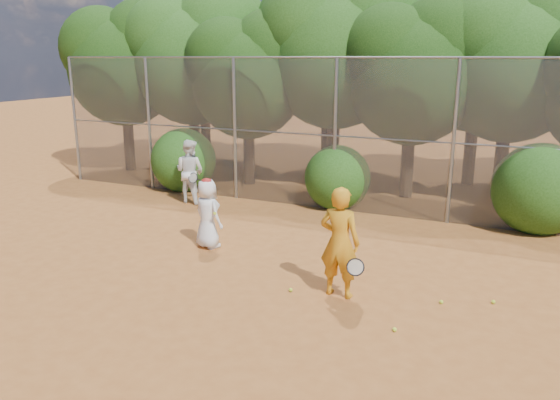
% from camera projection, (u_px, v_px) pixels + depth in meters
% --- Properties ---
extents(ground, '(80.00, 80.00, 0.00)m').
position_uv_depth(ground, '(273.00, 304.00, 9.15)').
color(ground, '#975222').
rests_on(ground, ground).
extents(fence_back, '(20.05, 0.09, 4.03)m').
position_uv_depth(fence_back, '(368.00, 136.00, 13.96)').
color(fence_back, gray).
rests_on(fence_back, ground).
extents(tree_0, '(4.38, 3.81, 6.00)m').
position_uv_depth(tree_0, '(125.00, 59.00, 18.99)').
color(tree_0, black).
rests_on(tree_0, ground).
extents(tree_1, '(4.64, 4.03, 6.35)m').
position_uv_depth(tree_1, '(194.00, 52.00, 18.38)').
color(tree_1, black).
rests_on(tree_1, ground).
extents(tree_2, '(3.99, 3.47, 5.47)m').
position_uv_depth(tree_2, '(250.00, 71.00, 16.91)').
color(tree_2, black).
rests_on(tree_2, ground).
extents(tree_3, '(4.89, 4.26, 6.70)m').
position_uv_depth(tree_3, '(338.00, 44.00, 16.59)').
color(tree_3, black).
rests_on(tree_3, ground).
extents(tree_4, '(4.19, 3.64, 5.73)m').
position_uv_depth(tree_4, '(415.00, 66.00, 15.22)').
color(tree_4, black).
rests_on(tree_4, ground).
extents(tree_5, '(4.51, 3.92, 6.17)m').
position_uv_depth(tree_5, '(514.00, 55.00, 14.86)').
color(tree_5, black).
rests_on(tree_5, ground).
extents(tree_9, '(4.83, 4.20, 6.62)m').
position_uv_depth(tree_9, '(205.00, 48.00, 20.76)').
color(tree_9, black).
rests_on(tree_9, ground).
extents(tree_10, '(5.15, 4.48, 7.06)m').
position_uv_depth(tree_10, '(331.00, 38.00, 18.86)').
color(tree_10, black).
rests_on(tree_10, ground).
extents(tree_11, '(4.64, 4.03, 6.35)m').
position_uv_depth(tree_11, '(481.00, 52.00, 16.63)').
color(tree_11, black).
rests_on(tree_11, ground).
extents(bush_0, '(2.00, 2.00, 2.00)m').
position_uv_depth(bush_0, '(183.00, 157.00, 16.84)').
color(bush_0, '#1D4611').
rests_on(bush_0, ground).
extents(bush_1, '(1.80, 1.80, 1.80)m').
position_uv_depth(bush_1, '(337.00, 175.00, 14.87)').
color(bush_1, '#1D4611').
rests_on(bush_1, ground).
extents(bush_2, '(2.20, 2.20, 2.20)m').
position_uv_depth(bush_2, '(540.00, 185.00, 12.82)').
color(bush_2, '#1D4611').
rests_on(bush_2, ground).
extents(player_yellow, '(0.88, 0.56, 1.94)m').
position_uv_depth(player_yellow, '(340.00, 242.00, 9.26)').
color(player_yellow, orange).
rests_on(player_yellow, ground).
extents(player_teen, '(0.86, 0.71, 1.53)m').
position_uv_depth(player_teen, '(208.00, 213.00, 11.71)').
color(player_teen, white).
rests_on(player_teen, ground).
extents(player_white, '(0.91, 0.73, 1.80)m').
position_uv_depth(player_white, '(190.00, 171.00, 15.30)').
color(player_white, white).
rests_on(player_white, ground).
extents(ball_0, '(0.07, 0.07, 0.07)m').
position_uv_depth(ball_0, '(441.00, 302.00, 9.16)').
color(ball_0, '#BCDA27').
rests_on(ball_0, ground).
extents(ball_1, '(0.07, 0.07, 0.07)m').
position_uv_depth(ball_1, '(493.00, 302.00, 9.16)').
color(ball_1, '#BCDA27').
rests_on(ball_1, ground).
extents(ball_2, '(0.07, 0.07, 0.07)m').
position_uv_depth(ball_2, '(395.00, 330.00, 8.23)').
color(ball_2, '#BCDA27').
rests_on(ball_2, ground).
extents(ball_4, '(0.07, 0.07, 0.07)m').
position_uv_depth(ball_4, '(291.00, 290.00, 9.63)').
color(ball_4, '#BCDA27').
rests_on(ball_4, ground).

